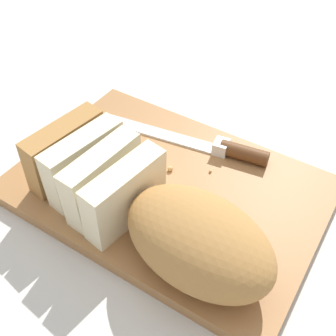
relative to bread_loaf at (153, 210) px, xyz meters
The scene contains 7 objects.
ground_plane 0.10m from the bread_loaf, 66.90° to the right, with size 3.00×3.00×0.00m, color beige.
cutting_board 0.09m from the bread_loaf, 66.90° to the right, with size 0.39×0.27×0.02m, color #9E6B3D.
bread_loaf is the anchor object (origin of this frame).
bread_knife 0.17m from the bread_loaf, 87.55° to the right, with size 0.25×0.07×0.02m.
crumb_near_knife 0.05m from the bread_loaf, 92.36° to the right, with size 0.00×0.00×0.00m, color tan.
crumb_near_loaf 0.11m from the bread_loaf, 65.59° to the right, with size 0.01×0.01×0.01m, color tan.
crumb_stray_left 0.13m from the bread_loaf, 91.37° to the right, with size 0.00×0.00×0.00m, color tan.
Camera 1 is at (-0.21, 0.30, 0.42)m, focal length 44.34 mm.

